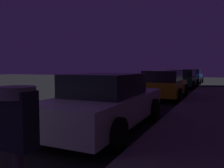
# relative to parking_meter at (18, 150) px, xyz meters

# --- Properties ---
(parking_meter) EXTENTS (0.19, 0.19, 1.34)m
(parking_meter) POSITION_rel_parking_meter_xyz_m (0.00, 0.00, 0.00)
(parking_meter) COLOR #59595B
(parking_meter) RESTS_ON sidewalk
(car_white) EXTENTS (2.02, 4.57, 1.43)m
(car_white) POSITION_rel_parking_meter_xyz_m (-1.69, 4.43, -0.47)
(car_white) COLOR silver
(car_white) RESTS_ON ground
(car_yellow_cab) EXTENTS (2.19, 4.30, 1.43)m
(car_yellow_cab) POSITION_rel_parking_meter_xyz_m (-1.69, 11.03, -0.45)
(car_yellow_cab) COLOR gold
(car_yellow_cab) RESTS_ON ground
(car_green) EXTENTS (2.18, 4.23, 1.43)m
(car_green) POSITION_rel_parking_meter_xyz_m (-1.69, 17.88, -0.46)
(car_green) COLOR #19592D
(car_green) RESTS_ON ground
(car_blue) EXTENTS (2.14, 4.35, 1.43)m
(car_blue) POSITION_rel_parking_meter_xyz_m (-1.69, 23.82, -0.47)
(car_blue) COLOR navy
(car_blue) RESTS_ON ground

